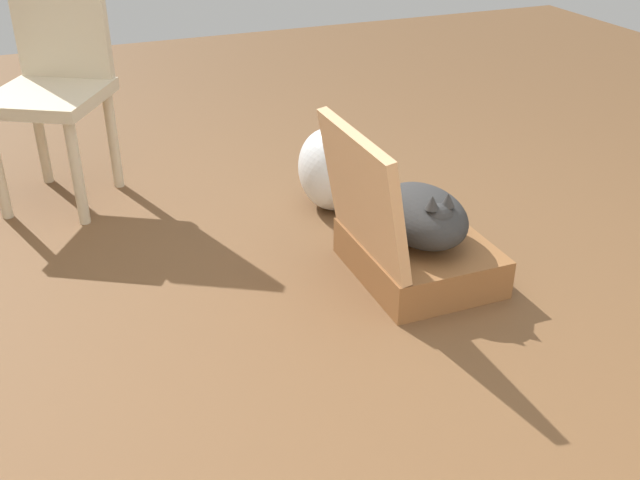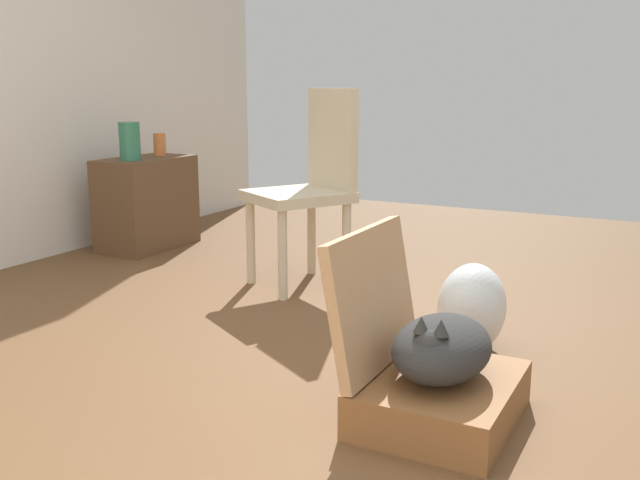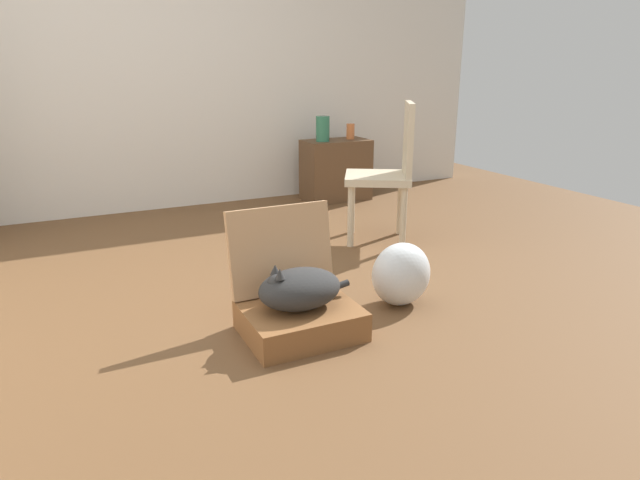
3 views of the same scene
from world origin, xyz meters
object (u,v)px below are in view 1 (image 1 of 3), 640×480
plastic_bag_white (330,169)px  chair (54,76)px  cat (422,215)px  suitcase_base (419,256)px

plastic_bag_white → chair: chair is taller
plastic_bag_white → chair: size_ratio=0.35×
chair → plastic_bag_white: bearing=1.7°
cat → plastic_bag_white: bearing=7.6°
cat → plastic_bag_white: 0.62m
cat → chair: (1.15, 1.06, 0.29)m
suitcase_base → cat: 0.16m
suitcase_base → cat: bearing=175.5°
suitcase_base → chair: size_ratio=0.54×
suitcase_base → chair: bearing=42.7°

